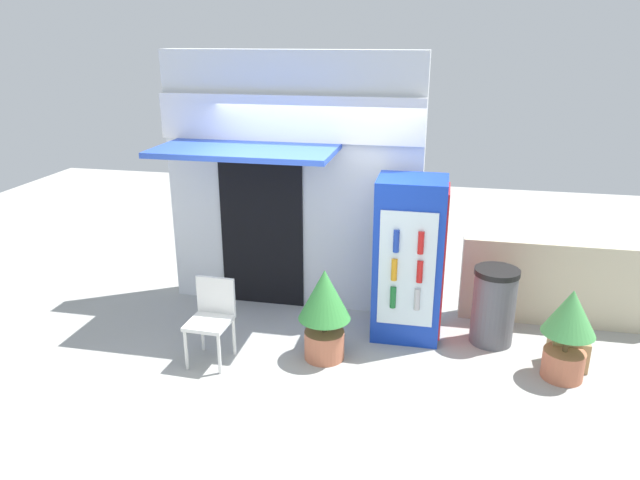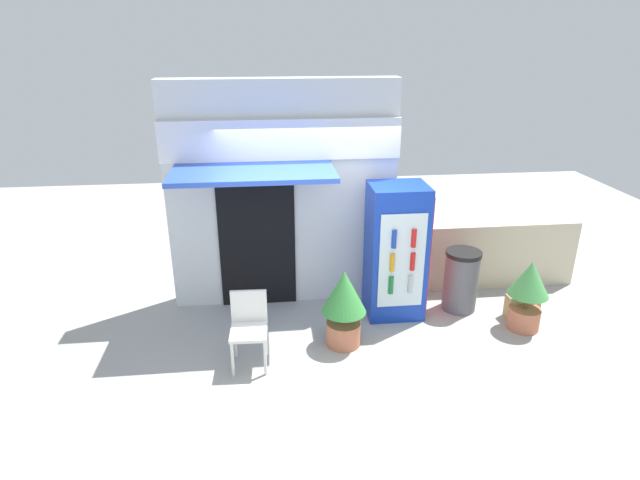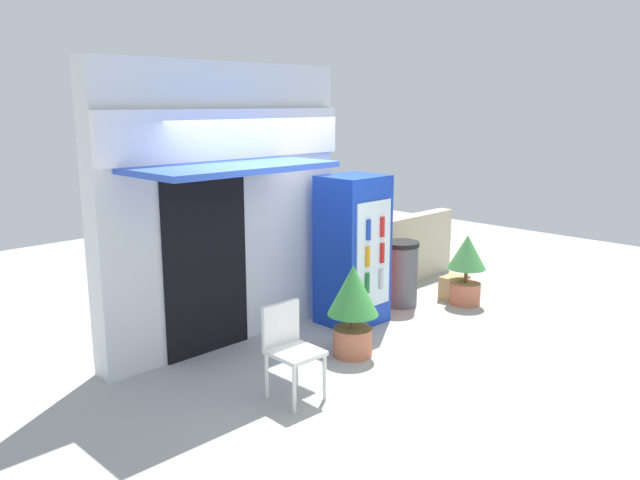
{
  "view_description": "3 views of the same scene",
  "coord_description": "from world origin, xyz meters",
  "px_view_note": "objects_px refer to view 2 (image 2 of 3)",
  "views": [
    {
      "loc": [
        1.34,
        -5.29,
        3.26
      ],
      "look_at": [
        0.19,
        0.19,
        1.3
      ],
      "focal_mm": 33.16,
      "sensor_mm": 36.0,
      "label": 1
    },
    {
      "loc": [
        -0.65,
        -5.39,
        3.64
      ],
      "look_at": [
        -0.01,
        0.42,
        1.29
      ],
      "focal_mm": 29.33,
      "sensor_mm": 36.0,
      "label": 2
    },
    {
      "loc": [
        -4.58,
        -4.16,
        2.67
      ],
      "look_at": [
        -0.04,
        0.33,
        1.29
      ],
      "focal_mm": 35.68,
      "sensor_mm": 36.0,
      "label": 3
    }
  ],
  "objects_px": {
    "potted_plant_near_shop": "(344,302)",
    "drink_cooler": "(396,251)",
    "trash_bin": "(461,280)",
    "cardboard_box": "(522,308)",
    "potted_plant_curbside": "(528,290)",
    "plastic_chair": "(249,323)"
  },
  "relations": [
    {
      "from": "plastic_chair",
      "to": "potted_plant_curbside",
      "type": "height_order",
      "value": "potted_plant_curbside"
    },
    {
      "from": "drink_cooler",
      "to": "potted_plant_curbside",
      "type": "bearing_deg",
      "value": -20.93
    },
    {
      "from": "potted_plant_near_shop",
      "to": "drink_cooler",
      "type": "bearing_deg",
      "value": 41.73
    },
    {
      "from": "plastic_chair",
      "to": "potted_plant_curbside",
      "type": "bearing_deg",
      "value": 5.71
    },
    {
      "from": "plastic_chair",
      "to": "potted_plant_curbside",
      "type": "relative_size",
      "value": 0.92
    },
    {
      "from": "plastic_chair",
      "to": "cardboard_box",
      "type": "relative_size",
      "value": 2.35
    },
    {
      "from": "drink_cooler",
      "to": "potted_plant_near_shop",
      "type": "bearing_deg",
      "value": -138.27
    },
    {
      "from": "potted_plant_curbside",
      "to": "trash_bin",
      "type": "distance_m",
      "value": 0.9
    },
    {
      "from": "drink_cooler",
      "to": "trash_bin",
      "type": "height_order",
      "value": "drink_cooler"
    },
    {
      "from": "drink_cooler",
      "to": "potted_plant_near_shop",
      "type": "height_order",
      "value": "drink_cooler"
    },
    {
      "from": "potted_plant_near_shop",
      "to": "trash_bin",
      "type": "relative_size",
      "value": 1.15
    },
    {
      "from": "plastic_chair",
      "to": "cardboard_box",
      "type": "bearing_deg",
      "value": 9.1
    },
    {
      "from": "trash_bin",
      "to": "plastic_chair",
      "type": "bearing_deg",
      "value": -161.62
    },
    {
      "from": "potted_plant_near_shop",
      "to": "cardboard_box",
      "type": "height_order",
      "value": "potted_plant_near_shop"
    },
    {
      "from": "drink_cooler",
      "to": "potted_plant_curbside",
      "type": "distance_m",
      "value": 1.74
    },
    {
      "from": "plastic_chair",
      "to": "cardboard_box",
      "type": "xyz_separation_m",
      "value": [
        3.62,
        0.58,
        -0.35
      ]
    },
    {
      "from": "trash_bin",
      "to": "cardboard_box",
      "type": "relative_size",
      "value": 2.34
    },
    {
      "from": "potted_plant_near_shop",
      "to": "cardboard_box",
      "type": "relative_size",
      "value": 2.69
    },
    {
      "from": "trash_bin",
      "to": "potted_plant_near_shop",
      "type": "bearing_deg",
      "value": -157.68
    },
    {
      "from": "plastic_chair",
      "to": "potted_plant_near_shop",
      "type": "height_order",
      "value": "potted_plant_near_shop"
    },
    {
      "from": "potted_plant_near_shop",
      "to": "potted_plant_curbside",
      "type": "xyz_separation_m",
      "value": [
        2.4,
        0.11,
        -0.03
      ]
    },
    {
      "from": "plastic_chair",
      "to": "potted_plant_near_shop",
      "type": "xyz_separation_m",
      "value": [
        1.14,
        0.24,
        0.07
      ]
    }
  ]
}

